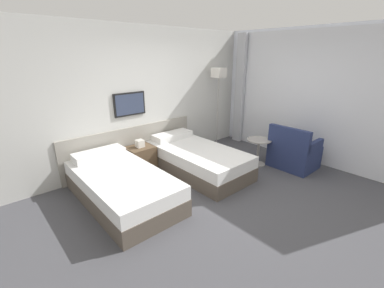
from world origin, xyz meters
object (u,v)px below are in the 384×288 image
(bed_near_window, at_px, (197,159))
(side_table, at_px, (259,147))
(armchair, at_px, (293,153))
(nightstand, at_px, (141,158))
(bed_near_door, at_px, (121,186))
(floor_lamp, at_px, (219,80))

(bed_near_window, xyz_separation_m, side_table, (1.17, -0.60, 0.14))
(bed_near_window, distance_m, side_table, 1.32)
(armchair, bearing_deg, nightstand, 51.55)
(bed_near_door, distance_m, floor_lamp, 3.31)
(bed_near_door, height_order, bed_near_window, same)
(bed_near_window, height_order, side_table, bed_near_window)
(bed_near_door, bearing_deg, floor_lamp, 14.05)
(nightstand, relative_size, armchair, 0.72)
(floor_lamp, xyz_separation_m, armchair, (0.23, -1.88, -1.31))
(bed_near_window, bearing_deg, armchair, -35.97)
(bed_near_door, distance_m, side_table, 2.82)
(side_table, bearing_deg, bed_near_door, 167.74)
(nightstand, xyz_separation_m, floor_lamp, (2.14, -0.02, 1.36))
(floor_lamp, bearing_deg, bed_near_door, -165.95)
(nightstand, bearing_deg, floor_lamp, -0.45)
(bed_near_door, height_order, side_table, bed_near_door)
(bed_near_door, height_order, armchair, armchair)
(bed_near_window, distance_m, armchair, 1.95)
(bed_near_door, xyz_separation_m, bed_near_window, (1.59, 0.00, 0.00))
(floor_lamp, distance_m, side_table, 1.82)
(nightstand, height_order, floor_lamp, floor_lamp)
(side_table, distance_m, armchair, 0.69)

